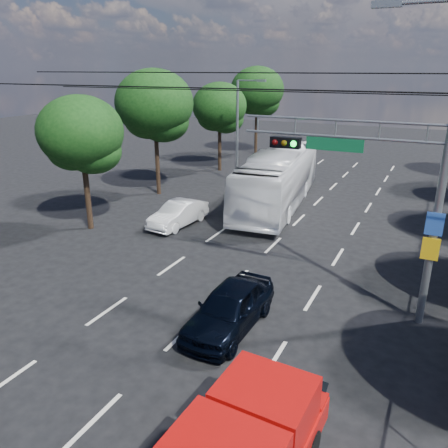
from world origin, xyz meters
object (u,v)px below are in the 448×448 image
Objects in this scene: navy_hatchback at (230,308)px; white_bus at (278,179)px; signal_mast at (401,158)px; white_van at (178,214)px.

navy_hatchback is 13.51m from white_bus.
navy_hatchback is at bearing -83.69° from white_bus.
white_bus is (-3.15, 13.11, 0.92)m from navy_hatchback.
signal_mast is at bearing -61.29° from white_bus.
white_van is at bearing 132.38° from navy_hatchback.
signal_mast reaches higher than white_van.
navy_hatchback reaches higher than white_van.
white_van is (-3.39, -5.68, -1.01)m from white_bus.
white_bus is 6.69m from white_van.
signal_mast reaches higher than white_bus.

